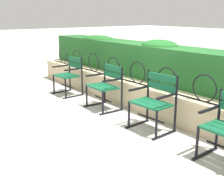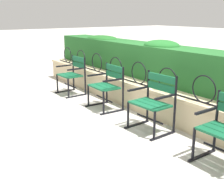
# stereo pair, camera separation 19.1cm
# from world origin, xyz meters

# --- Properties ---
(ground_plane) EXTENTS (60.00, 60.00, 0.00)m
(ground_plane) POSITION_xyz_m (0.00, 0.00, 0.00)
(ground_plane) COLOR #BCB7AD
(stone_wall) EXTENTS (7.68, 0.41, 0.51)m
(stone_wall) POSITION_xyz_m (0.00, 0.94, 0.26)
(stone_wall) COLOR #C6B289
(stone_wall) RESTS_ON ground
(iron_arch_fence) EXTENTS (7.14, 0.02, 0.42)m
(iron_arch_fence) POSITION_xyz_m (-0.15, 0.86, 0.70)
(iron_arch_fence) COLOR black
(iron_arch_fence) RESTS_ON stone_wall
(hedge_row) EXTENTS (7.53, 0.70, 0.78)m
(hedge_row) POSITION_xyz_m (-0.02, 1.46, 0.87)
(hedge_row) COLOR #236028
(hedge_row) RESTS_ON stone_wall
(park_chair_leftmost) EXTENTS (0.58, 0.54, 0.85)m
(park_chair_leftmost) POSITION_xyz_m (-1.93, 0.41, 0.46)
(park_chair_leftmost) COLOR #145B38
(park_chair_leftmost) RESTS_ON ground
(park_chair_centre_left) EXTENTS (0.63, 0.54, 0.84)m
(park_chair_centre_left) POSITION_xyz_m (-0.60, 0.46, 0.46)
(park_chair_centre_left) COLOR #145B38
(park_chair_centre_left) RESTS_ON ground
(park_chair_centre_right) EXTENTS (0.64, 0.55, 0.90)m
(park_chair_centre_right) POSITION_xyz_m (0.71, 0.44, 0.47)
(park_chair_centre_right) COLOR #145B38
(park_chair_centre_right) RESTS_ON ground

